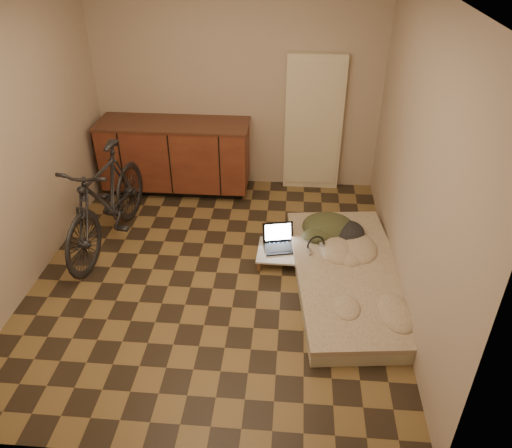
# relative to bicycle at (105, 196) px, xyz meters

# --- Properties ---
(room_shell) EXTENTS (3.50, 4.00, 2.60)m
(room_shell) POSITION_rel_bicycle_xyz_m (1.20, -0.44, 0.71)
(room_shell) COLOR brown
(room_shell) RESTS_ON ground
(cabinets) EXTENTS (1.84, 0.62, 0.91)m
(cabinets) POSITION_rel_bicycle_xyz_m (0.45, 1.27, -0.12)
(cabinets) COLOR black
(cabinets) RESTS_ON ground
(appliance_panel) EXTENTS (0.70, 0.10, 1.70)m
(appliance_panel) POSITION_rel_bicycle_xyz_m (2.15, 1.50, 0.26)
(appliance_panel) COLOR beige
(appliance_panel) RESTS_ON ground
(bicycle) EXTENTS (0.74, 1.86, 1.17)m
(bicycle) POSITION_rel_bicycle_xyz_m (0.00, 0.00, 0.00)
(bicycle) COLOR black
(bicycle) RESTS_ON ground
(futon) EXTENTS (1.23, 2.20, 0.18)m
(futon) POSITION_rel_bicycle_xyz_m (2.50, -0.51, -0.50)
(futon) COLOR #BBB596
(futon) RESTS_ON ground
(clothing_pile) EXTENTS (0.64, 0.55, 0.23)m
(clothing_pile) POSITION_rel_bicycle_xyz_m (2.38, 0.14, -0.29)
(clothing_pile) COLOR #393E24
(clothing_pile) RESTS_ON futon
(headphones) EXTENTS (0.29, 0.28, 0.15)m
(headphones) POSITION_rel_bicycle_xyz_m (2.18, -0.23, -0.33)
(headphones) COLOR black
(headphones) RESTS_ON futon
(lap_desk) EXTENTS (0.73, 0.48, 0.12)m
(lap_desk) POSITION_rel_bicycle_xyz_m (1.95, -0.17, -0.48)
(lap_desk) COLOR brown
(lap_desk) RESTS_ON ground
(laptop) EXTENTS (0.38, 0.35, 0.22)m
(laptop) POSITION_rel_bicycle_xyz_m (1.81, -0.09, -0.42)
(laptop) COLOR black
(laptop) RESTS_ON lap_desk
(mouse) EXTENTS (0.08, 0.10, 0.03)m
(mouse) POSITION_rel_bicycle_xyz_m (2.20, -0.18, -0.45)
(mouse) COLOR white
(mouse) RESTS_ON lap_desk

